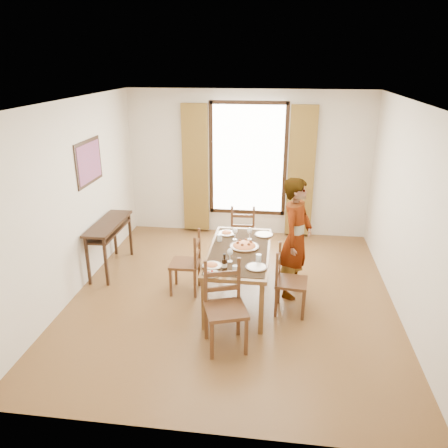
# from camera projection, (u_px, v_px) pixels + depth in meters

# --- Properties ---
(ground) EXTENTS (5.00, 5.00, 0.00)m
(ground) POSITION_uv_depth(u_px,v_px,m) (233.00, 295.00, 6.29)
(ground) COLOR #472E16
(ground) RESTS_ON ground
(room_shell) EXTENTS (4.60, 5.10, 2.74)m
(room_shell) POSITION_uv_depth(u_px,v_px,m) (234.00, 190.00, 5.86)
(room_shell) COLOR silver
(room_shell) RESTS_ON ground
(console_table) EXTENTS (0.38, 1.20, 0.80)m
(console_table) POSITION_uv_depth(u_px,v_px,m) (109.00, 229.00, 6.85)
(console_table) COLOR black
(console_table) RESTS_ON ground
(dining_table) EXTENTS (0.83, 1.72, 0.76)m
(dining_table) POSITION_uv_depth(u_px,v_px,m) (239.00, 255.00, 5.96)
(dining_table) COLOR brown
(dining_table) RESTS_ON ground
(chair_west) EXTENTS (0.41, 0.41, 0.92)m
(chair_west) POSITION_uv_depth(u_px,v_px,m) (187.00, 264.00, 6.27)
(chair_west) COLOR #51381B
(chair_west) RESTS_ON ground
(chair_north) EXTENTS (0.44, 0.44, 0.94)m
(chair_north) POSITION_uv_depth(u_px,v_px,m) (243.00, 232.00, 7.42)
(chair_north) COLOR #51381B
(chair_north) RESTS_ON ground
(chair_south) EXTENTS (0.58, 0.58, 1.04)m
(chair_south) POSITION_uv_depth(u_px,v_px,m) (225.00, 309.00, 5.05)
(chair_south) COLOR #51381B
(chair_south) RESTS_ON ground
(chair_east) EXTENTS (0.45, 0.45, 0.93)m
(chair_east) POSITION_uv_depth(u_px,v_px,m) (289.00, 282.00, 5.75)
(chair_east) COLOR #51381B
(chair_east) RESTS_ON ground
(man) EXTENTS (0.92, 0.86, 1.72)m
(man) POSITION_uv_depth(u_px,v_px,m) (296.00, 238.00, 6.05)
(man) COLOR gray
(man) RESTS_ON ground
(plate_sw) EXTENTS (0.27, 0.27, 0.05)m
(plate_sw) POSITION_uv_depth(u_px,v_px,m) (212.00, 265.00, 5.46)
(plate_sw) COLOR silver
(plate_sw) RESTS_ON dining_table
(plate_se) EXTENTS (0.27, 0.27, 0.05)m
(plate_se) POSITION_uv_depth(u_px,v_px,m) (256.00, 266.00, 5.42)
(plate_se) COLOR silver
(plate_se) RESTS_ON dining_table
(plate_nw) EXTENTS (0.27, 0.27, 0.05)m
(plate_nw) POSITION_uv_depth(u_px,v_px,m) (227.00, 232.00, 6.47)
(plate_nw) COLOR silver
(plate_nw) RESTS_ON dining_table
(plate_ne) EXTENTS (0.27, 0.27, 0.05)m
(plate_ne) POSITION_uv_depth(u_px,v_px,m) (264.00, 233.00, 6.42)
(plate_ne) COLOR silver
(plate_ne) RESTS_ON dining_table
(pasta_platter) EXTENTS (0.40, 0.40, 0.10)m
(pasta_platter) POSITION_uv_depth(u_px,v_px,m) (244.00, 244.00, 6.00)
(pasta_platter) COLOR #B84317
(pasta_platter) RESTS_ON dining_table
(caprese_plate) EXTENTS (0.20, 0.20, 0.04)m
(caprese_plate) POSITION_uv_depth(u_px,v_px,m) (211.00, 273.00, 5.26)
(caprese_plate) COLOR silver
(caprese_plate) RESTS_ON dining_table
(wine_glass_a) EXTENTS (0.08, 0.08, 0.18)m
(wine_glass_a) POSITION_uv_depth(u_px,v_px,m) (230.00, 255.00, 5.56)
(wine_glass_a) COLOR white
(wine_glass_a) RESTS_ON dining_table
(wine_glass_b) EXTENTS (0.08, 0.08, 0.18)m
(wine_glass_b) POSITION_uv_depth(u_px,v_px,m) (250.00, 233.00, 6.25)
(wine_glass_b) COLOR white
(wine_glass_b) RESTS_ON dining_table
(wine_glass_c) EXTENTS (0.08, 0.08, 0.18)m
(wine_glass_c) POSITION_uv_depth(u_px,v_px,m) (235.00, 234.00, 6.24)
(wine_glass_c) COLOR white
(wine_glass_c) RESTS_ON dining_table
(tumbler_a) EXTENTS (0.07, 0.07, 0.10)m
(tumbler_a) POSITION_uv_depth(u_px,v_px,m) (259.00, 258.00, 5.58)
(tumbler_a) COLOR silver
(tumbler_a) RESTS_ON dining_table
(tumbler_b) EXTENTS (0.07, 0.07, 0.10)m
(tumbler_b) POSITION_uv_depth(u_px,v_px,m) (220.00, 238.00, 6.22)
(tumbler_b) COLOR silver
(tumbler_b) RESTS_ON dining_table
(tumbler_c) EXTENTS (0.07, 0.07, 0.10)m
(tumbler_c) POSITION_uv_depth(u_px,v_px,m) (235.00, 270.00, 5.28)
(tumbler_c) COLOR silver
(tumbler_c) RESTS_ON dining_table
(wine_bottle) EXTENTS (0.07, 0.07, 0.25)m
(wine_bottle) POSITION_uv_depth(u_px,v_px,m) (224.00, 263.00, 5.27)
(wine_bottle) COLOR black
(wine_bottle) RESTS_ON dining_table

